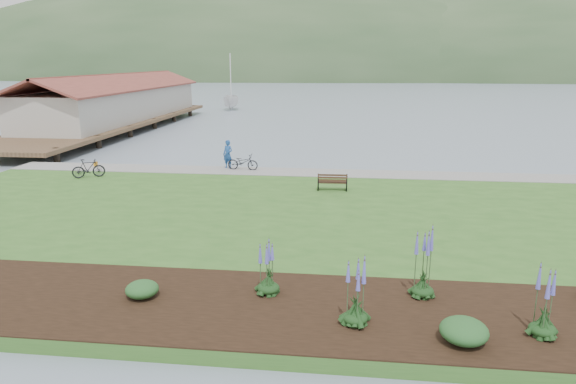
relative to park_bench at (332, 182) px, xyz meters
name	(u,v)px	position (x,y,z in m)	size (l,w,h in m)	color
ground	(281,213)	(-2.21, -2.88, -0.85)	(600.00, 600.00, 0.00)	slate
lawn	(274,223)	(-2.21, -4.88, -0.65)	(34.00, 20.00, 0.40)	#2F5E21
shoreline_path	(296,172)	(-2.21, 4.02, -0.43)	(34.00, 2.20, 0.03)	gray
garden_bed	(347,311)	(0.79, -12.68, -0.43)	(24.00, 4.40, 0.04)	black
far_hillside	(397,80)	(17.79, 167.12, -0.85)	(580.00, 80.00, 38.00)	#314D2B
pier_pavilion	(117,102)	(-22.21, 24.64, 1.79)	(8.00, 36.00, 5.40)	#4C3826
park_bench	(332,182)	(0.00, 0.00, 0.00)	(1.47, 0.63, 0.90)	black
person	(228,152)	(-6.35, 4.62, 0.56)	(0.73, 0.50, 2.01)	#1F4C92
bicycle_a	(243,162)	(-5.40, 4.32, 0.03)	(1.82, 0.64, 0.95)	black
bicycle_b	(88,168)	(-13.42, 1.36, 0.07)	(1.73, 0.50, 1.04)	black
sailboat	(232,110)	(-15.45, 45.77, -0.85)	(9.23, 9.39, 24.32)	silver
pannier	(96,164)	(-14.53, 4.32, -0.31)	(0.17, 0.27, 0.28)	#C07C16
echium_0	(356,296)	(0.98, -13.34, 0.33)	(0.62, 0.62, 1.85)	black
echium_1	(424,264)	(2.81, -11.62, 0.51)	(0.62, 0.62, 2.26)	black
echium_2	(545,310)	(5.31, -13.40, 0.24)	(0.62, 0.62, 1.76)	black
echium_4	(268,270)	(-1.37, -11.92, 0.29)	(0.62, 0.62, 1.76)	black
shrub_0	(142,289)	(-4.74, -12.54, -0.18)	(0.89, 0.89, 0.45)	#1E4C21
shrub_1	(464,331)	(3.42, -13.91, -0.13)	(1.10, 1.10, 0.55)	#1E4C21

